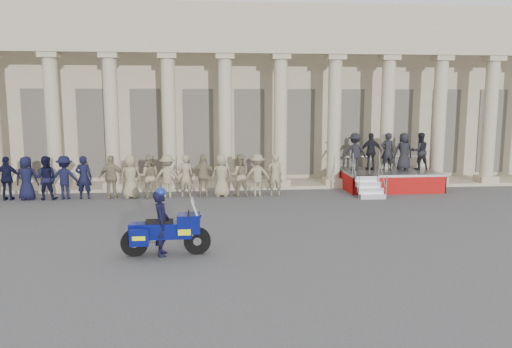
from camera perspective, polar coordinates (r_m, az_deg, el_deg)
The scene contains 6 objects.
ground at distance 16.00m, azimuth -7.17°, elevation -6.72°, with size 90.00×90.00×0.00m, color #454548.
building at distance 30.20m, azimuth -6.48°, elevation 9.00°, with size 40.00×12.50×9.00m.
officer_rank at distance 22.49m, azimuth -19.73°, elevation -0.37°, with size 17.73×0.70×1.85m.
reviewing_stand at distance 24.46m, azimuth 14.61°, elevation 1.73°, with size 4.33×4.13×2.65m.
motorcycle at distance 13.74m, azimuth -10.17°, elevation -6.42°, with size 2.41×0.99×1.55m.
rider at distance 13.68m, azimuth -10.76°, elevation -5.38°, with size 0.44×0.66×1.87m.
Camera 1 is at (0.53, -15.45, 4.13)m, focal length 35.00 mm.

